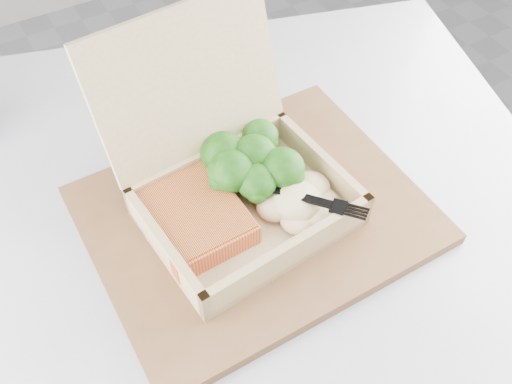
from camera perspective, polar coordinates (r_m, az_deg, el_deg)
cafe_table at (r=0.84m, az=-2.45°, el=-13.50°), size 1.10×1.10×0.76m
serving_tray at (r=0.69m, az=-0.07°, el=-2.31°), size 0.39×0.31×0.02m
takeout_container at (r=0.66m, az=-2.84°, el=2.38°), size 0.25×0.25×0.21m
salmon_fillet at (r=0.65m, az=-6.47°, el=-2.14°), size 0.11×0.14×0.03m
broccoli_pile at (r=0.69m, az=-0.17°, el=3.01°), size 0.13×0.13×0.05m
mashed_potatoes at (r=0.66m, az=4.07°, el=-0.87°), size 0.10×0.09×0.03m
plastic_fork at (r=0.65m, az=1.86°, el=0.33°), size 0.10×0.13×0.01m
receipt at (r=0.84m, az=-0.53°, el=8.91°), size 0.09×0.14×0.00m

